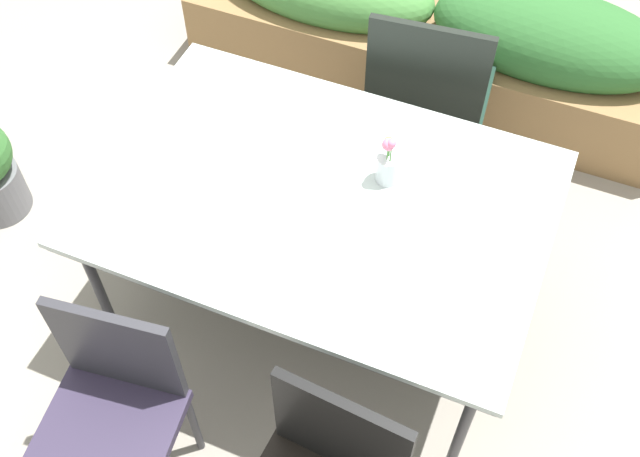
{
  "coord_description": "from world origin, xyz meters",
  "views": [
    {
      "loc": [
        0.69,
        -1.45,
        2.78
      ],
      "look_at": [
        0.06,
        0.07,
        0.56
      ],
      "focal_mm": 43.35,
      "sensor_mm": 36.0,
      "label": 1
    }
  ],
  "objects_px": {
    "chair_far_side": "(427,94)",
    "flower_vase": "(388,164)",
    "chair_near_left": "(111,408)",
    "planter_box": "(433,38)",
    "dining_table": "(320,203)"
  },
  "relations": [
    {
      "from": "chair_far_side",
      "to": "flower_vase",
      "type": "distance_m",
      "value": 0.74
    },
    {
      "from": "flower_vase",
      "to": "planter_box",
      "type": "distance_m",
      "value": 1.39
    },
    {
      "from": "flower_vase",
      "to": "planter_box",
      "type": "relative_size",
      "value": 0.09
    },
    {
      "from": "flower_vase",
      "to": "planter_box",
      "type": "bearing_deg",
      "value": 98.15
    },
    {
      "from": "dining_table",
      "to": "chair_near_left",
      "type": "distance_m",
      "value": 0.95
    },
    {
      "from": "dining_table",
      "to": "flower_vase",
      "type": "relative_size",
      "value": 7.35
    },
    {
      "from": "planter_box",
      "to": "dining_table",
      "type": "bearing_deg",
      "value": -89.98
    },
    {
      "from": "chair_far_side",
      "to": "chair_near_left",
      "type": "bearing_deg",
      "value": -112.0
    },
    {
      "from": "flower_vase",
      "to": "planter_box",
      "type": "xyz_separation_m",
      "value": [
        -0.18,
        1.28,
        -0.5
      ]
    },
    {
      "from": "chair_near_left",
      "to": "chair_far_side",
      "type": "bearing_deg",
      "value": -113.57
    },
    {
      "from": "chair_far_side",
      "to": "flower_vase",
      "type": "relative_size",
      "value": 4.69
    },
    {
      "from": "chair_near_left",
      "to": "planter_box",
      "type": "height_order",
      "value": "chair_near_left"
    },
    {
      "from": "chair_near_left",
      "to": "planter_box",
      "type": "relative_size",
      "value": 0.35
    },
    {
      "from": "chair_far_side",
      "to": "flower_vase",
      "type": "xyz_separation_m",
      "value": [
        0.04,
        -0.68,
        0.29
      ]
    },
    {
      "from": "dining_table",
      "to": "planter_box",
      "type": "bearing_deg",
      "value": 90.02
    }
  ]
}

